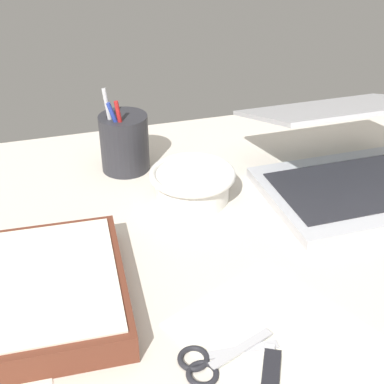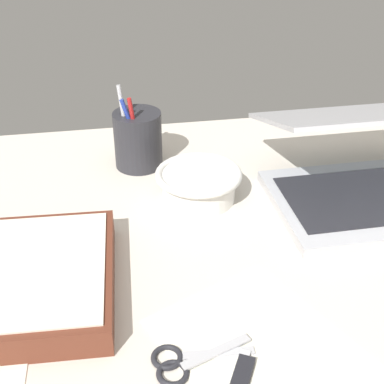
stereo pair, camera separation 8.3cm
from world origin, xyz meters
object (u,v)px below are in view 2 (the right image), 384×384
object	(u,v)px
laptop	(361,171)
bowl	(198,183)
scissors	(181,362)
pen_cup	(138,139)

from	to	relation	value
laptop	bowl	distance (cm)	28.24
scissors	laptop	bearing A→B (deg)	32.90
laptop	bowl	xyz separation A→B (cm)	(-27.80, 4.43, -2.28)
bowl	scissors	world-z (taller)	bowl
pen_cup	scissors	world-z (taller)	pen_cup
laptop	scissors	distance (cm)	48.64
laptop	scissors	size ratio (longest dim) A/B	2.60
laptop	pen_cup	xyz separation A→B (cm)	(-37.04, 18.69, 0.23)
laptop	bowl	bearing A→B (deg)	170.39
bowl	pen_cup	distance (cm)	17.18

